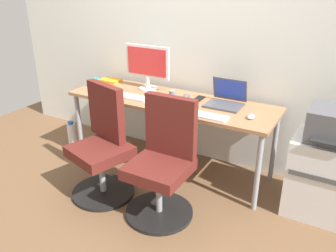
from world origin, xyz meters
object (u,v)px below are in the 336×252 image
(office_chair_left, at_px, (103,147))
(printer, at_px, (336,126))
(open_laptop, at_px, (226,99))
(water_bottle_on_floor, at_px, (72,135))
(desktop_monitor, at_px, (147,64))
(coffee_mug, at_px, (95,83))
(side_cabinet, at_px, (325,178))
(office_chair_right, at_px, (163,164))

(office_chair_left, height_order, printer, office_chair_left)
(office_chair_left, relative_size, open_laptop, 3.03)
(water_bottle_on_floor, bearing_deg, desktop_monitor, 22.66)
(printer, height_order, coffee_mug, printer)
(water_bottle_on_floor, relative_size, desktop_monitor, 0.65)
(office_chair_left, relative_size, desktop_monitor, 1.96)
(side_cabinet, height_order, open_laptop, open_laptop)
(open_laptop, bearing_deg, water_bottle_on_floor, -170.27)
(side_cabinet, xyz_separation_m, water_bottle_on_floor, (-2.53, -0.12, -0.18))
(water_bottle_on_floor, bearing_deg, office_chair_left, -29.14)
(printer, height_order, water_bottle_on_floor, printer)
(printer, bearing_deg, office_chair_left, -160.71)
(office_chair_left, xyz_separation_m, side_cabinet, (1.69, 0.59, -0.10))
(office_chair_left, distance_m, side_cabinet, 1.80)
(printer, distance_m, water_bottle_on_floor, 2.61)
(printer, xyz_separation_m, open_laptop, (-0.90, 0.16, 0.00))
(office_chair_left, distance_m, desktop_monitor, 0.96)
(desktop_monitor, bearing_deg, side_cabinet, -6.72)
(printer, height_order, open_laptop, open_laptop)
(water_bottle_on_floor, bearing_deg, printer, 2.80)
(water_bottle_on_floor, height_order, coffee_mug, coffee_mug)
(office_chair_left, xyz_separation_m, open_laptop, (0.79, 0.75, 0.34))
(water_bottle_on_floor, relative_size, open_laptop, 1.00)
(desktop_monitor, bearing_deg, office_chair_left, -86.42)
(office_chair_left, relative_size, side_cabinet, 1.46)
(side_cabinet, relative_size, open_laptop, 2.08)
(desktop_monitor, height_order, coffee_mug, desktop_monitor)
(water_bottle_on_floor, distance_m, coffee_mug, 0.69)
(office_chair_right, height_order, desktop_monitor, desktop_monitor)
(printer, bearing_deg, desktop_monitor, 173.25)
(printer, distance_m, desktop_monitor, 1.76)
(water_bottle_on_floor, height_order, desktop_monitor, desktop_monitor)
(office_chair_right, xyz_separation_m, desktop_monitor, (-0.64, 0.80, 0.54))
(office_chair_right, relative_size, water_bottle_on_floor, 3.03)
(printer, xyz_separation_m, water_bottle_on_floor, (-2.53, -0.12, -0.62))
(open_laptop, bearing_deg, coffee_mug, -172.82)
(desktop_monitor, bearing_deg, coffee_mug, -156.08)
(printer, relative_size, open_laptop, 1.29)
(open_laptop, bearing_deg, printer, -9.86)
(office_chair_right, height_order, side_cabinet, office_chair_right)
(coffee_mug, bearing_deg, printer, 0.30)
(office_chair_right, distance_m, desktop_monitor, 1.15)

